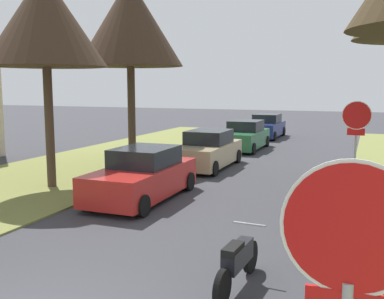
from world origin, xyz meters
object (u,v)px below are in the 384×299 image
(stop_sign_near, at_px, (347,299))
(curbside_mailbox, at_px, (357,219))
(street_tree_left_mid_b, at_px, (130,23))
(street_tree_left_mid_a, at_px, (45,20))
(parked_sedan_red, at_px, (143,176))
(parked_motorcycle, at_px, (237,261))
(parked_sedan_tan, at_px, (207,151))
(parked_sedan_green, at_px, (245,136))
(stop_sign_far, at_px, (356,130))
(parked_sedan_navy, at_px, (266,127))

(stop_sign_near, height_order, curbside_mailbox, stop_sign_near)
(street_tree_left_mid_b, distance_m, curbside_mailbox, 14.07)
(stop_sign_near, distance_m, curbside_mailbox, 5.86)
(street_tree_left_mid_b, bearing_deg, street_tree_left_mid_a, -92.52)
(street_tree_left_mid_a, height_order, parked_sedan_red, street_tree_left_mid_a)
(parked_sedan_red, relative_size, parked_motorcycle, 2.15)
(parked_sedan_tan, distance_m, parked_sedan_green, 5.92)
(curbside_mailbox, bearing_deg, street_tree_left_mid_a, 158.96)
(street_tree_left_mid_a, distance_m, parked_sedan_tan, 8.21)
(stop_sign_far, relative_size, curbside_mailbox, 2.34)
(stop_sign_near, bearing_deg, parked_motorcycle, 113.24)
(parked_sedan_red, bearing_deg, parked_motorcycle, -48.01)
(stop_sign_near, distance_m, street_tree_left_mid_a, 14.14)
(street_tree_left_mid_a, height_order, parked_sedan_green, street_tree_left_mid_a)
(parked_motorcycle, bearing_deg, stop_sign_near, -66.76)
(parked_sedan_red, height_order, parked_sedan_green, same)
(parked_sedan_green, relative_size, curbside_mailbox, 3.47)
(street_tree_left_mid_a, relative_size, parked_sedan_navy, 1.60)
(street_tree_left_mid_a, xyz_separation_m, parked_sedan_navy, (3.52, 17.60, -4.83))
(street_tree_left_mid_b, height_order, curbside_mailbox, street_tree_left_mid_b)
(parked_motorcycle, relative_size, curbside_mailbox, 1.62)
(parked_motorcycle, bearing_deg, parked_sedan_navy, 101.15)
(street_tree_left_mid_b, height_order, parked_sedan_red, street_tree_left_mid_b)
(parked_sedan_red, relative_size, curbside_mailbox, 3.47)
(street_tree_left_mid_b, relative_size, parked_sedan_tan, 1.80)
(parked_sedan_green, height_order, parked_motorcycle, parked_sedan_green)
(street_tree_left_mid_a, distance_m, street_tree_left_mid_b, 5.21)
(street_tree_left_mid_a, height_order, parked_sedan_navy, street_tree_left_mid_a)
(stop_sign_near, bearing_deg, parked_sedan_green, 106.49)
(stop_sign_near, xyz_separation_m, street_tree_left_mid_b, (-9.67, 14.71, 3.90))
(street_tree_left_mid_a, xyz_separation_m, parked_sedan_green, (3.67, 11.48, -4.83))
(parked_sedan_red, distance_m, parked_sedan_tan, 5.82)
(street_tree_left_mid_a, height_order, parked_motorcycle, street_tree_left_mid_a)
(stop_sign_near, xyz_separation_m, curbside_mailbox, (-0.06, 5.75, -1.14))
(stop_sign_far, xyz_separation_m, parked_sedan_green, (-5.94, 10.13, -1.47))
(curbside_mailbox, bearing_deg, street_tree_left_mid_b, 137.00)
(stop_sign_near, bearing_deg, stop_sign_far, 91.50)
(parked_sedan_red, relative_size, parked_sedan_tan, 1.00)
(parked_sedan_green, bearing_deg, curbside_mailbox, -68.02)
(stop_sign_near, distance_m, parked_sedan_green, 21.97)
(street_tree_left_mid_b, distance_m, parked_motorcycle, 14.06)
(stop_sign_far, xyz_separation_m, parked_sedan_navy, (-6.09, 16.25, -1.47))
(parked_sedan_navy, distance_m, curbside_mailbox, 22.30)
(street_tree_left_mid_a, bearing_deg, parked_sedan_red, -3.97)
(parked_sedan_red, distance_m, curbside_mailbox, 7.15)
(parked_sedan_navy, height_order, parked_motorcycle, parked_sedan_navy)
(street_tree_left_mid_a, distance_m, parked_sedan_green, 12.99)
(stop_sign_near, bearing_deg, parked_sedan_navy, 103.23)
(parked_motorcycle, bearing_deg, parked_sedan_red, 131.99)
(parked_sedan_navy, bearing_deg, parked_sedan_tan, -89.46)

